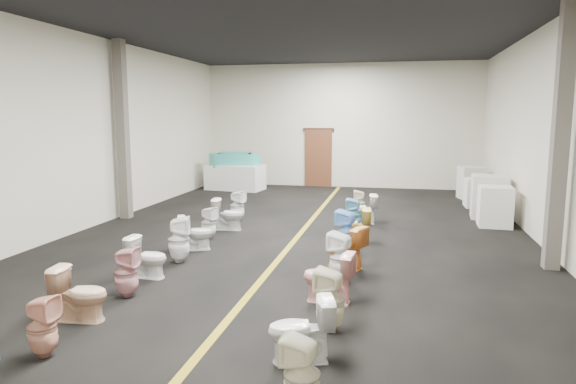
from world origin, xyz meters
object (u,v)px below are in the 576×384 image
at_px(display_table, 235,177).
at_px(bathtub, 235,160).
at_px(appliance_crate_a, 495,206).
at_px(appliance_crate_b, 488,197).
at_px(toilet_left_1, 42,327).
at_px(toilet_left_9, 237,206).
at_px(toilet_right_7, 353,225).
at_px(toilet_right_2, 330,300).
at_px(toilet_right_10, 360,203).
at_px(appliance_crate_c, 478,193).
at_px(toilet_left_2, 80,294).
at_px(toilet_right_3, 328,277).
at_px(appliance_crate_d, 471,183).
at_px(toilet_right_1, 301,330).
at_px(toilet_right_9, 362,209).
at_px(toilet_left_6, 195,233).
at_px(toilet_left_8, 228,214).
at_px(toilet_left_5, 179,240).
at_px(toilet_right_6, 347,232).
at_px(toilet_right_0, 302,375).
at_px(toilet_left_3, 126,272).
at_px(toilet_right_5, 345,247).
at_px(toilet_right_4, 341,258).
at_px(toilet_right_8, 354,215).
at_px(toilet_left_4, 147,257).
at_px(toilet_left_7, 209,223).

distance_m(display_table, bathtub, 0.63).
height_order(appliance_crate_a, appliance_crate_b, appliance_crate_b).
bearing_deg(toilet_left_1, bathtub, 6.77).
xyz_separation_m(toilet_left_9, toilet_right_7, (3.04, -1.60, -0.02)).
height_order(toilet_right_2, toilet_right_10, toilet_right_2).
relative_size(appliance_crate_c, toilet_left_2, 1.15).
bearing_deg(toilet_right_3, appliance_crate_d, 168.56).
distance_m(toilet_right_1, toilet_right_9, 7.31).
relative_size(display_table, toilet_left_9, 2.57).
bearing_deg(appliance_crate_c, bathtub, 166.73).
bearing_deg(toilet_left_9, toilet_left_6, -166.34).
bearing_deg(toilet_left_8, appliance_crate_b, -71.98).
distance_m(toilet_left_5, toilet_right_2, 3.87).
bearing_deg(toilet_right_6, toilet_right_0, 16.17).
bearing_deg(toilet_left_3, appliance_crate_c, -40.39).
relative_size(appliance_crate_c, toilet_left_5, 0.98).
relative_size(display_table, toilet_right_10, 2.89).
bearing_deg(display_table, toilet_right_5, -61.03).
bearing_deg(toilet_right_6, display_table, -133.72).
relative_size(toilet_left_5, toilet_right_10, 1.22).
relative_size(display_table, toilet_right_4, 2.43).
bearing_deg(toilet_left_6, appliance_crate_d, -61.73).
distance_m(bathtub, toilet_right_8, 7.49).
xyz_separation_m(toilet_left_5, toilet_left_8, (0.00, 2.74, -0.06)).
height_order(appliance_crate_b, toilet_right_7, appliance_crate_b).
xyz_separation_m(bathtub, toilet_right_1, (4.70, -12.23, -0.71)).
distance_m(appliance_crate_d, toilet_right_8, 6.31).
distance_m(appliance_crate_a, toilet_right_3, 6.68).
relative_size(toilet_left_6, toilet_right_9, 0.94).
bearing_deg(toilet_right_8, toilet_right_0, 3.67).
relative_size(appliance_crate_c, toilet_right_7, 1.13).
distance_m(toilet_right_7, toilet_right_9, 1.93).
height_order(toilet_right_0, toilet_right_9, same).
height_order(appliance_crate_b, toilet_right_5, appliance_crate_b).
height_order(appliance_crate_c, toilet_right_9, appliance_crate_c).
bearing_deg(toilet_right_10, toilet_left_8, -54.41).
bearing_deg(bathtub, toilet_left_9, -80.39).
xyz_separation_m(toilet_right_0, toilet_right_10, (-0.18, 9.23, -0.02)).
xyz_separation_m(bathtub, toilet_right_4, (4.83, -9.50, -0.66)).
bearing_deg(toilet_right_10, toilet_right_9, 4.71).
xyz_separation_m(toilet_left_4, toilet_left_7, (0.02, 2.73, 0.01)).
bearing_deg(appliance_crate_a, toilet_left_4, -139.46).
height_order(toilet_right_6, toilet_right_10, toilet_right_6).
distance_m(display_table, toilet_right_4, 10.66).
relative_size(toilet_left_5, toilet_right_2, 1.07).
distance_m(bathtub, toilet_left_4, 10.06).
bearing_deg(toilet_right_4, toilet_left_3, -49.90).
distance_m(toilet_left_2, toilet_right_4, 3.83).
bearing_deg(toilet_right_4, toilet_right_8, -161.78).
bearing_deg(toilet_right_4, toilet_right_3, 11.49).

